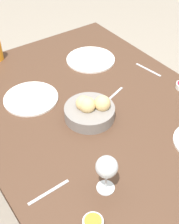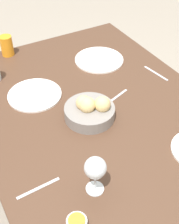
# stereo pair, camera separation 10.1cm
# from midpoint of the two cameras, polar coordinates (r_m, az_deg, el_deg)

# --- Properties ---
(ground_plane) EXTENTS (10.00, 10.00, 0.00)m
(ground_plane) POSITION_cam_midpoint_polar(r_m,az_deg,el_deg) (1.99, -0.36, -16.97)
(ground_plane) COLOR gray
(dining_table) EXTENTS (1.47, 1.04, 0.77)m
(dining_table) POSITION_cam_midpoint_polar(r_m,az_deg,el_deg) (1.45, -0.47, -2.67)
(dining_table) COLOR #4C3323
(dining_table) RESTS_ON ground_plane
(bread_basket) EXTENTS (0.22, 0.22, 0.11)m
(bread_basket) POSITION_cam_midpoint_polar(r_m,az_deg,el_deg) (1.34, -2.07, 0.27)
(bread_basket) COLOR gray
(bread_basket) RESTS_ON dining_table
(plate_near_right) EXTENTS (0.27, 0.27, 0.01)m
(plate_near_right) POSITION_cam_midpoint_polar(r_m,az_deg,el_deg) (1.74, -1.48, 9.55)
(plate_near_right) COLOR white
(plate_near_right) RESTS_ON dining_table
(plate_far_center) EXTENTS (0.25, 0.25, 0.01)m
(plate_far_center) POSITION_cam_midpoint_polar(r_m,az_deg,el_deg) (1.49, -12.57, 2.40)
(plate_far_center) COLOR white
(plate_far_center) RESTS_ON dining_table
(wine_glass) EXTENTS (0.08, 0.08, 0.16)m
(wine_glass) POSITION_cam_midpoint_polar(r_m,az_deg,el_deg) (1.03, 0.31, -10.31)
(wine_glass) COLOR silver
(wine_glass) RESTS_ON dining_table
(jam_bowl_honey) EXTENTS (0.07, 0.07, 0.03)m
(jam_bowl_honey) POSITION_cam_midpoint_polar(r_m,az_deg,el_deg) (1.04, -2.33, -19.74)
(jam_bowl_honey) COLOR white
(jam_bowl_honey) RESTS_ON dining_table
(fork_silver) EXTENTS (0.16, 0.03, 0.00)m
(fork_silver) POSITION_cam_midpoint_polar(r_m,az_deg,el_deg) (1.68, 9.00, 7.59)
(fork_silver) COLOR #B7B7BC
(fork_silver) RESTS_ON dining_table
(knife_silver) EXTENTS (0.02, 0.16, 0.00)m
(knife_silver) POSITION_cam_midpoint_polar(r_m,az_deg,el_deg) (1.13, -10.09, -14.34)
(knife_silver) COLOR #B7B7BC
(knife_silver) RESTS_ON dining_table
(spoon_coffee) EXTENTS (0.05, 0.12, 0.00)m
(spoon_coffee) POSITION_cam_midpoint_polar(r_m,az_deg,el_deg) (1.49, 2.77, 3.28)
(spoon_coffee) COLOR #B7B7BC
(spoon_coffee) RESTS_ON dining_table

